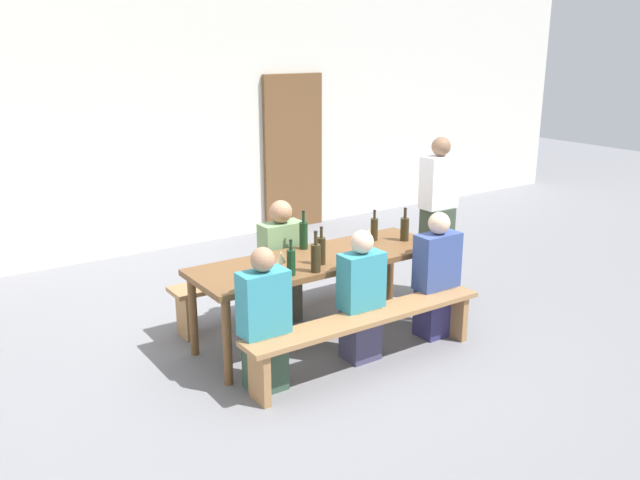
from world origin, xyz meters
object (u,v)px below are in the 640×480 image
at_px(wine_bottle_2, 304,235).
at_px(wine_bottle_4, 374,229).
at_px(wine_bottle_1, 291,262).
at_px(wine_bottle_5, 316,257).
at_px(bench_far, 280,278).
at_px(seated_guest_far_0, 282,265).
at_px(wine_glass_1, 281,257).
at_px(seated_guest_near_0, 264,324).
at_px(wooden_door, 293,152).
at_px(bench_near, 367,325).
at_px(wine_bottle_0, 321,250).
at_px(standing_host, 437,221).
at_px(seated_guest_near_2, 436,279).
at_px(seated_guest_near_1, 361,299).
at_px(tasting_table, 320,265).
at_px(wine_glass_0, 369,233).
at_px(wine_bottle_3, 405,228).

xyz_separation_m(wine_bottle_2, wine_bottle_4, (0.68, -0.14, -0.02)).
height_order(wine_bottle_1, wine_bottle_5, wine_bottle_5).
distance_m(bench_far, seated_guest_far_0, 0.25).
bearing_deg(wine_bottle_5, wine_glass_1, 152.43).
bearing_deg(seated_guest_near_0, seated_guest_far_0, -36.74).
xyz_separation_m(wooden_door, bench_near, (-1.77, -3.92, -0.69)).
relative_size(wine_bottle_0, standing_host, 0.20).
bearing_deg(wine_bottle_5, seated_guest_near_2, -11.13).
relative_size(seated_guest_near_0, seated_guest_near_1, 1.02).
relative_size(tasting_table, seated_guest_near_2, 2.02).
bearing_deg(seated_guest_far_0, wine_bottle_4, 63.10).
xyz_separation_m(wine_bottle_1, wine_glass_1, (-0.04, 0.08, 0.02)).
xyz_separation_m(wine_bottle_2, seated_guest_near_1, (0.04, -0.79, -0.36)).
height_order(bench_near, seated_guest_far_0, seated_guest_far_0).
xyz_separation_m(wine_bottle_1, seated_guest_near_0, (-0.40, -0.26, -0.33)).
bearing_deg(wine_bottle_0, wine_bottle_4, 20.72).
distance_m(wine_bottle_0, wine_bottle_1, 0.36).
relative_size(wine_bottle_2, seated_guest_far_0, 0.30).
height_order(wine_glass_0, seated_guest_near_0, seated_guest_near_0).
bearing_deg(bench_far, wooden_door, 55.57).
relative_size(wooden_door, wine_glass_0, 13.66).
bearing_deg(standing_host, seated_guest_near_2, 46.62).
xyz_separation_m(wine_bottle_1, standing_host, (1.99, 0.44, -0.07)).
bearing_deg(seated_guest_near_0, wine_bottle_4, -67.10).
distance_m(wine_bottle_5, seated_guest_near_0, 0.73).
bearing_deg(bench_near, seated_guest_near_2, 9.71).
height_order(wine_glass_1, seated_guest_near_2, seated_guest_near_2).
bearing_deg(bench_far, wine_glass_0, -47.68).
xyz_separation_m(tasting_table, seated_guest_far_0, (-0.07, 0.52, -0.12)).
bearing_deg(seated_guest_near_2, wine_bottle_1, 78.72).
bearing_deg(seated_guest_far_0, wine_bottle_2, 18.49).
bearing_deg(seated_guest_far_0, seated_guest_near_0, -36.74).
xyz_separation_m(wine_bottle_0, seated_guest_near_2, (0.98, -0.35, -0.34)).
xyz_separation_m(bench_near, wine_glass_0, (0.56, 0.72, 0.50)).
distance_m(wine_bottle_0, wine_bottle_3, 1.03).
xyz_separation_m(wooden_door, wine_bottle_5, (-2.01, -3.55, -0.18)).
distance_m(bench_near, bench_far, 1.34).
relative_size(wooden_door, seated_guest_near_2, 1.86).
height_order(wine_bottle_5, seated_guest_near_1, seated_guest_near_1).
bearing_deg(tasting_table, bench_near, -90.00).
bearing_deg(wine_bottle_4, wine_bottle_5, -155.30).
xyz_separation_m(bench_far, wine_glass_0, (0.56, -0.62, 0.50)).
height_order(bench_far, seated_guest_near_0, seated_guest_near_0).
xyz_separation_m(wine_bottle_2, seated_guest_near_0, (-0.86, -0.79, -0.35)).
bearing_deg(seated_guest_near_1, wine_bottle_2, 2.74).
bearing_deg(seated_guest_near_2, bench_near, 99.71).
relative_size(wooden_door, wine_bottle_4, 7.29).
relative_size(wooden_door, wine_bottle_2, 6.00).
height_order(wooden_door, wine_glass_1, wooden_door).
xyz_separation_m(wine_bottle_2, wine_bottle_5, (-0.26, -0.57, -0.01)).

